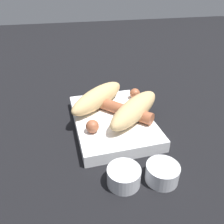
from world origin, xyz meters
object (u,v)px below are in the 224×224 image
condiment_cup_near (124,177)px  bread_roll (116,103)px  food_tray (112,121)px  sausage (116,108)px  condiment_cup_far (162,174)px

condiment_cup_near → bread_roll: bearing=168.2°
food_tray → condiment_cup_near: size_ratio=4.32×
food_tray → sausage: (-0.01, 0.01, 0.03)m
bread_roll → condiment_cup_near: bread_roll is taller
food_tray → bread_roll: 0.04m
food_tray → condiment_cup_near: bearing=-8.7°
food_tray → condiment_cup_far: size_ratio=4.32×
bread_roll → sausage: bearing=1.3°
food_tray → condiment_cup_far: 0.18m
condiment_cup_far → sausage: bearing=-172.3°
condiment_cup_far → bread_roll: bearing=-172.5°
sausage → food_tray: bearing=-52.8°
sausage → condiment_cup_far: size_ratio=2.89×
sausage → condiment_cup_far: sausage is taller
sausage → bread_roll: bearing=-178.7°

